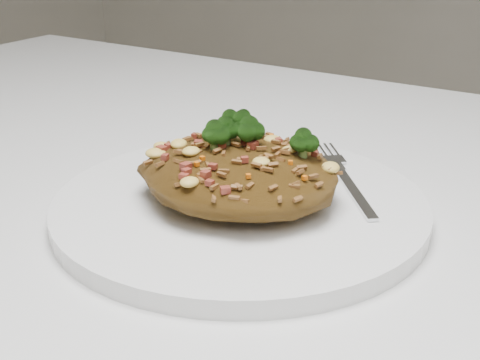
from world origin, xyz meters
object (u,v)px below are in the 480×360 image
object	(u,v)px
plate	(240,206)
dining_table	(183,253)
fork	(346,181)
fried_rice	(240,163)

from	to	relation	value
plate	dining_table	bearing A→B (deg)	150.89
dining_table	fork	bearing A→B (deg)	5.29
dining_table	fried_rice	size ratio (longest dim) A/B	7.77
fried_rice	fork	distance (m)	0.09
dining_table	fork	distance (m)	0.19
plate	fork	distance (m)	0.09
fried_rice	fork	size ratio (longest dim) A/B	1.14
dining_table	plate	xyz separation A→B (m)	(0.10, -0.06, 0.10)
dining_table	plate	world-z (taller)	plate
plate	fork	xyz separation A→B (m)	(0.06, 0.07, 0.01)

